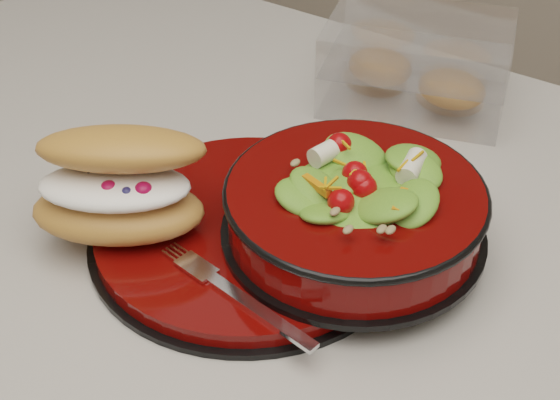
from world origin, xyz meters
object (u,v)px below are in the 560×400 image
Objects in this scene: dinner_plate at (249,230)px; croissant at (120,186)px; salad_bowl at (355,202)px; fork at (239,297)px; pastry_box at (417,65)px.

croissant reaches higher than dinner_plate.
salad_bowl reaches higher than fork.
pastry_box is at bearing 43.47° from croissant.
dinner_plate is 1.25× the size of salad_bowl.
pastry_box is (0.09, 0.37, -0.02)m from croissant.
pastry_box reaches higher than dinner_plate.
fork is 0.63× the size of pastry_box.
pastry_box is at bearing 14.78° from fork.
fork reaches higher than dinner_plate.
croissant is 0.73× the size of pastry_box.
fork is at bearing -38.91° from croissant.
fork is (0.05, -0.08, 0.01)m from dinner_plate.
salad_bowl is at bearing 24.37° from dinner_plate.
croissant is (-0.09, -0.07, 0.05)m from dinner_plate.
pastry_box is at bearing 106.10° from salad_bowl.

